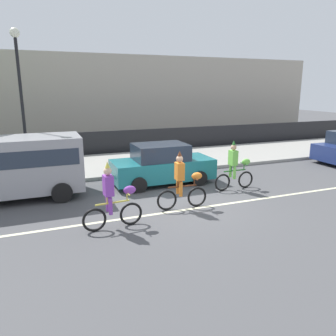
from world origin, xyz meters
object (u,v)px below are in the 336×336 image
(parade_cyclist_lime, at_px, (235,168))
(street_lamp_post, at_px, (20,84))
(parade_cyclist_purple, at_px, (113,200))
(parked_van_grey, at_px, (8,164))
(parade_cyclist_orange, at_px, (183,184))
(parked_car_teal, at_px, (162,165))

(parade_cyclist_lime, xyz_separation_m, street_lamp_post, (-7.39, 3.84, 3.15))
(parade_cyclist_purple, xyz_separation_m, parked_van_grey, (-2.81, 3.74, 0.44))
(parade_cyclist_lime, relative_size, street_lamp_post, 0.33)
(parade_cyclist_purple, height_order, parade_cyclist_orange, same)
(parked_car_teal, distance_m, street_lamp_post, 6.34)
(parade_cyclist_orange, xyz_separation_m, parked_car_teal, (0.40, 2.97, -0.06))
(parade_cyclist_lime, bearing_deg, parade_cyclist_orange, -156.90)
(parade_cyclist_orange, bearing_deg, parade_cyclist_purple, -163.64)
(parade_cyclist_orange, distance_m, parked_car_teal, 3.00)
(parked_van_grey, height_order, street_lamp_post, street_lamp_post)
(parade_cyclist_purple, height_order, parked_van_grey, parked_van_grey)
(parade_cyclist_purple, xyz_separation_m, parade_cyclist_orange, (2.42, 0.71, 0.00))
(parade_cyclist_lime, distance_m, street_lamp_post, 8.90)
(parade_cyclist_orange, distance_m, parade_cyclist_lime, 2.94)
(parade_cyclist_purple, relative_size, parked_car_teal, 0.47)
(parade_cyclist_orange, distance_m, street_lamp_post, 7.53)
(parade_cyclist_purple, height_order, street_lamp_post, street_lamp_post)
(parade_cyclist_purple, relative_size, parade_cyclist_orange, 1.00)
(parked_van_grey, relative_size, street_lamp_post, 0.85)
(parade_cyclist_orange, height_order, parked_car_teal, parade_cyclist_orange)
(parade_cyclist_orange, relative_size, parked_van_grey, 0.38)
(parked_car_teal, bearing_deg, parked_van_grey, 179.41)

